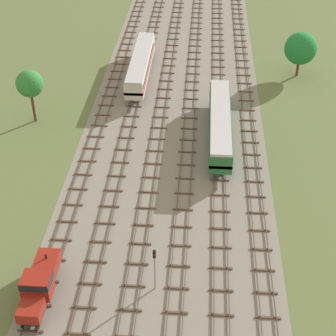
% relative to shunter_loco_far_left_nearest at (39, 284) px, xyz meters
% --- Properties ---
extents(ground_plane, '(480.00, 480.00, 0.00)m').
position_rel_shunter_loco_far_left_nearest_xyz_m(ground_plane, '(10.77, 29.61, -2.01)').
color(ground_plane, '#5B6B3D').
extents(ballast_bed, '(25.54, 176.00, 0.01)m').
position_rel_shunter_loco_far_left_nearest_xyz_m(ballast_bed, '(10.77, 29.61, -2.01)').
color(ballast_bed, gray).
rests_on(ballast_bed, ground).
extents(track_far_left, '(2.40, 126.00, 0.29)m').
position_rel_shunter_loco_far_left_nearest_xyz_m(track_far_left, '(0.00, 30.61, -1.87)').
color(track_far_left, '#47382D').
rests_on(track_far_left, ground).
extents(track_left, '(2.40, 126.00, 0.29)m').
position_rel_shunter_loco_far_left_nearest_xyz_m(track_left, '(4.31, 30.61, -1.87)').
color(track_left, '#47382D').
rests_on(track_left, ground).
extents(track_centre_left, '(2.40, 126.00, 0.29)m').
position_rel_shunter_loco_far_left_nearest_xyz_m(track_centre_left, '(8.62, 30.61, -1.87)').
color(track_centre_left, '#47382D').
rests_on(track_centre_left, ground).
extents(track_centre, '(2.40, 126.00, 0.29)m').
position_rel_shunter_loco_far_left_nearest_xyz_m(track_centre, '(12.92, 30.61, -1.87)').
color(track_centre, '#47382D').
rests_on(track_centre, ground).
extents(track_centre_right, '(2.40, 126.00, 0.29)m').
position_rel_shunter_loco_far_left_nearest_xyz_m(track_centre_right, '(17.23, 30.61, -1.87)').
color(track_centre_right, '#47382D').
rests_on(track_centre_right, ground).
extents(track_right, '(2.40, 126.00, 0.29)m').
position_rel_shunter_loco_far_left_nearest_xyz_m(track_right, '(21.54, 30.61, -1.87)').
color(track_right, '#47382D').
rests_on(track_right, ground).
extents(shunter_loco_far_left_nearest, '(2.74, 8.46, 3.10)m').
position_rel_shunter_loco_far_left_nearest_xyz_m(shunter_loco_far_left_nearest, '(0.00, 0.00, 0.00)').
color(shunter_loco_far_left_nearest, maroon).
rests_on(shunter_loco_far_left_nearest, ground).
extents(diesel_railcar_centre_right_near, '(2.96, 20.50, 3.80)m').
position_rel_shunter_loco_far_left_nearest_xyz_m(diesel_railcar_centre_right_near, '(17.23, 29.80, 0.59)').
color(diesel_railcar_centre_right_near, '#286638').
rests_on(diesel_railcar_centre_right_near, ground).
extents(diesel_railcar_left_mid, '(2.96, 20.50, 3.80)m').
position_rel_shunter_loco_far_left_nearest_xyz_m(diesel_railcar_left_mid, '(4.31, 47.96, 0.59)').
color(diesel_railcar_left_mid, beige).
rests_on(diesel_railcar_left_mid, ground).
extents(signal_post_nearest, '(0.28, 0.47, 5.33)m').
position_rel_shunter_loco_far_left_nearest_xyz_m(signal_post_nearest, '(10.77, 1.95, 1.38)').
color(signal_post_nearest, gray).
rests_on(signal_post_nearest, ground).
extents(lineside_tree_0, '(3.87, 3.87, 7.96)m').
position_rel_shunter_loco_far_left_nearest_xyz_m(lineside_tree_0, '(-9.60, 32.93, 3.96)').
color(lineside_tree_0, '#4C331E').
rests_on(lineside_tree_0, ground).
extents(lineside_tree_1, '(5.33, 5.33, 7.52)m').
position_rel_shunter_loco_far_left_nearest_xyz_m(lineside_tree_1, '(30.51, 50.84, 2.83)').
color(lineside_tree_1, '#4C331E').
rests_on(lineside_tree_1, ground).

